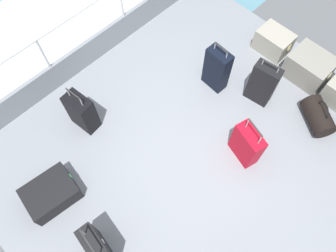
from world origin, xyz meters
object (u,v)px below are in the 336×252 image
at_px(suitcase_0, 262,84).
at_px(suitcase_6, 82,112).
at_px(cargo_crate_1, 309,67).
at_px(suitcase_1, 217,69).
at_px(duffel_bag, 318,116).
at_px(suitcase_2, 98,248).
at_px(suitcase_3, 247,145).
at_px(suitcase_5, 51,194).
at_px(cargo_crate_0, 273,42).

distance_m(suitcase_0, suitcase_6, 2.54).
relative_size(cargo_crate_1, suitcase_6, 0.83).
bearing_deg(suitcase_0, suitcase_6, -125.33).
distance_m(suitcase_1, duffel_bag, 1.57).
height_order(suitcase_2, suitcase_3, suitcase_2).
distance_m(cargo_crate_1, duffel_bag, 0.82).
distance_m(suitcase_0, suitcase_2, 3.03).
height_order(suitcase_2, duffel_bag, suitcase_2).
xyz_separation_m(cargo_crate_1, suitcase_0, (-0.27, -0.85, 0.15)).
distance_m(suitcase_3, suitcase_6, 2.24).
bearing_deg(suitcase_1, suitcase_3, -29.94).
distance_m(suitcase_1, suitcase_3, 1.21).
relative_size(suitcase_5, suitcase_6, 0.86).
distance_m(cargo_crate_0, suitcase_5, 3.97).
bearing_deg(cargo_crate_0, suitcase_1, -100.41).
bearing_deg(cargo_crate_1, suitcase_6, -120.80).
distance_m(cargo_crate_0, duffel_bag, 1.40).
height_order(cargo_crate_0, suitcase_6, suitcase_6).
bearing_deg(suitcase_0, duffel_bag, 17.46).
relative_size(cargo_crate_0, duffel_bag, 0.90).
relative_size(suitcase_2, suitcase_5, 1.27).
bearing_deg(suitcase_6, cargo_crate_0, 70.42).
distance_m(cargo_crate_0, suitcase_1, 1.19).
bearing_deg(suitcase_3, suitcase_1, 150.06).
xyz_separation_m(suitcase_5, suitcase_6, (-0.55, 0.97, 0.17)).
xyz_separation_m(suitcase_2, suitcase_6, (-1.51, 0.96, -0.01)).
xyz_separation_m(cargo_crate_0, suitcase_3, (0.83, -1.76, 0.12)).
bearing_deg(suitcase_6, suitcase_0, 54.67).
height_order(cargo_crate_0, cargo_crate_1, cargo_crate_1).
relative_size(cargo_crate_0, suitcase_6, 0.71).
xyz_separation_m(cargo_crate_0, suitcase_0, (0.41, -0.90, 0.18)).
relative_size(suitcase_1, suitcase_6, 1.05).
xyz_separation_m(cargo_crate_1, suitcase_5, (-1.19, -3.89, -0.07)).
height_order(suitcase_6, duffel_bag, suitcase_6).
bearing_deg(suitcase_0, cargo_crate_1, 72.19).
distance_m(suitcase_1, suitcase_5, 2.81).
relative_size(cargo_crate_0, cargo_crate_1, 0.86).
height_order(cargo_crate_0, suitcase_1, suitcase_1).
relative_size(suitcase_3, duffel_bag, 1.28).
relative_size(cargo_crate_0, suitcase_3, 0.70).
relative_size(suitcase_5, duffel_bag, 1.08).
xyz_separation_m(suitcase_0, suitcase_3, (0.42, -0.86, -0.06)).
distance_m(suitcase_0, duffel_bag, 0.90).
bearing_deg(suitcase_6, suitcase_5, -60.55).
relative_size(suitcase_0, suitcase_1, 0.99).
distance_m(suitcase_0, suitcase_1, 0.67).
xyz_separation_m(suitcase_6, duffel_bag, (2.30, 2.33, -0.15)).
xyz_separation_m(suitcase_2, duffel_bag, (0.80, 3.29, -0.16)).
relative_size(cargo_crate_1, suitcase_3, 0.81).
bearing_deg(suitcase_2, duffel_bag, 76.41).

